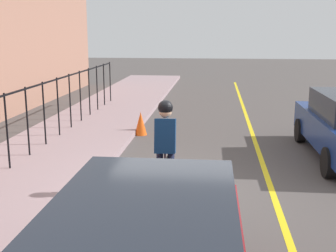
% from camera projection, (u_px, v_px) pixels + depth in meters
% --- Properties ---
extents(ground_plane, '(80.00, 80.00, 0.00)m').
position_uv_depth(ground_plane, '(188.00, 190.00, 8.36)').
color(ground_plane, '#4C4644').
extents(lane_line_centre, '(36.00, 0.12, 0.01)m').
position_uv_depth(lane_line_centre, '(273.00, 193.00, 8.19)').
color(lane_line_centre, yellow).
rests_on(lane_line_centre, ground).
extents(sidewalk, '(40.00, 3.20, 0.15)m').
position_uv_depth(sidewalk, '(18.00, 180.00, 8.71)').
color(sidewalk, gray).
rests_on(sidewalk, ground).
extents(iron_fence, '(17.04, 0.04, 1.60)m').
position_uv_depth(iron_fence, '(17.00, 114.00, 9.48)').
color(iron_fence, black).
rests_on(iron_fence, sidewalk).
extents(cyclist_lead, '(1.71, 0.37, 1.83)m').
position_uv_depth(cyclist_lead, '(165.00, 152.00, 7.66)').
color(cyclist_lead, black).
rests_on(cyclist_lead, ground).
extents(traffic_cone_near, '(0.36, 0.36, 0.68)m').
position_uv_depth(traffic_cone_near, '(141.00, 123.00, 12.73)').
color(traffic_cone_near, '#EB5312').
rests_on(traffic_cone_near, ground).
extents(traffic_cone_far, '(0.36, 0.36, 0.48)m').
position_uv_depth(traffic_cone_far, '(91.00, 200.00, 7.25)').
color(traffic_cone_far, '#FB5619').
rests_on(traffic_cone_far, ground).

